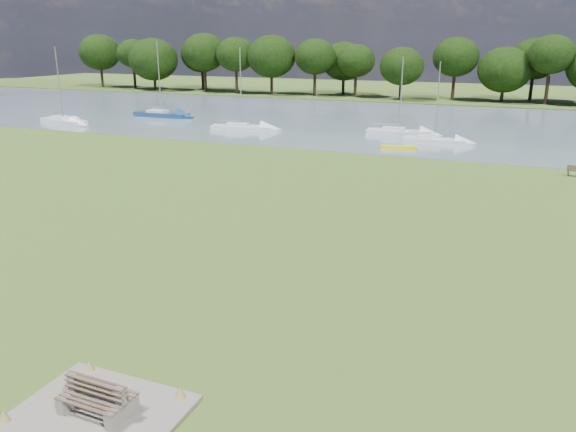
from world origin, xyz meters
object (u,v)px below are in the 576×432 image
at_px(sailboat_0, 398,131).
at_px(sailboat_2, 241,126).
at_px(sailboat_3, 161,113).
at_px(sailboat_4, 63,119).
at_px(sailboat_5, 434,139).
at_px(bench_pair, 97,398).
at_px(kayak, 398,147).

bearing_deg(sailboat_0, sailboat_2, -172.10).
distance_m(sailboat_3, sailboat_4, 11.57).
relative_size(sailboat_0, sailboat_3, 0.84).
height_order(sailboat_2, sailboat_5, sailboat_2).
bearing_deg(sailboat_5, sailboat_0, 137.04).
relative_size(sailboat_2, sailboat_5, 1.15).
xyz_separation_m(sailboat_0, sailboat_4, (-36.86, -6.83, 0.07)).
relative_size(sailboat_2, sailboat_4, 0.99).
xyz_separation_m(sailboat_3, sailboat_5, (34.15, -5.95, -0.10)).
xyz_separation_m(bench_pair, sailboat_5, (1.85, 43.49, -0.06)).
height_order(bench_pair, sailboat_0, sailboat_0).
bearing_deg(sailboat_0, sailboat_3, 172.11).
relative_size(kayak, sailboat_4, 0.36).
height_order(sailboat_0, sailboat_5, sailboat_0).
xyz_separation_m(bench_pair, kayak, (-0.50, 39.08, -0.30)).
distance_m(sailboat_0, sailboat_2, 16.40).
distance_m(sailboat_3, sailboat_5, 34.66).
xyz_separation_m(sailboat_2, sailboat_3, (-14.02, 5.69, 0.08)).
height_order(sailboat_3, sailboat_4, sailboat_3).
xyz_separation_m(kayak, sailboat_2, (-17.77, 4.67, 0.26)).
bearing_deg(sailboat_2, sailboat_0, -1.07).
xyz_separation_m(sailboat_2, sailboat_5, (20.12, -0.27, -0.02)).
xyz_separation_m(kayak, sailboat_4, (-38.52, 0.93, 0.35)).
bearing_deg(kayak, sailboat_3, 149.80).
height_order(bench_pair, sailboat_2, sailboat_2).
distance_m(kayak, sailboat_2, 18.38).
relative_size(bench_pair, sailboat_5, 0.25).
bearing_deg(sailboat_2, sailboat_3, 145.99).
relative_size(sailboat_2, sailboat_3, 0.93).
distance_m(sailboat_0, sailboat_4, 37.48).
distance_m(bench_pair, sailboat_3, 59.05).
height_order(sailboat_4, sailboat_5, sailboat_4).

